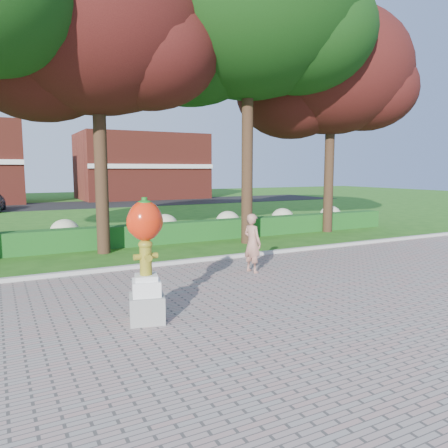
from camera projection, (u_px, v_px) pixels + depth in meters
name	position (u px, v px, depth m)	size (l,w,h in m)	color
ground	(239.00, 286.00, 10.90)	(100.00, 100.00, 0.00)	#235816
walkway	(355.00, 341.00, 7.38)	(40.00, 14.00, 0.04)	gray
curb	(191.00, 261.00, 13.52)	(40.00, 0.18, 0.15)	#ADADA5
lawn_hedge	(150.00, 234.00, 16.99)	(24.00, 0.70, 0.80)	#154A18
hydrangea_row	(155.00, 226.00, 18.12)	(20.10, 1.10, 0.99)	beige
street	(68.00, 205.00, 35.48)	(50.00, 8.00, 0.02)	black
building_right	(141.00, 166.00, 44.05)	(12.00, 8.00, 6.40)	maroon
tree_mid_left	(93.00, 35.00, 14.36)	(8.25, 7.04, 10.69)	black
tree_mid_right	(244.00, 15.00, 16.30)	(9.75, 8.32, 12.64)	black
tree_far_right	(329.00, 79.00, 19.69)	(7.88, 6.72, 10.21)	black
hydrant_sculpture	(146.00, 257.00, 8.12)	(0.77, 0.77, 2.36)	gray
woman	(252.00, 243.00, 12.16)	(0.60, 0.40, 1.65)	#A26C5C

